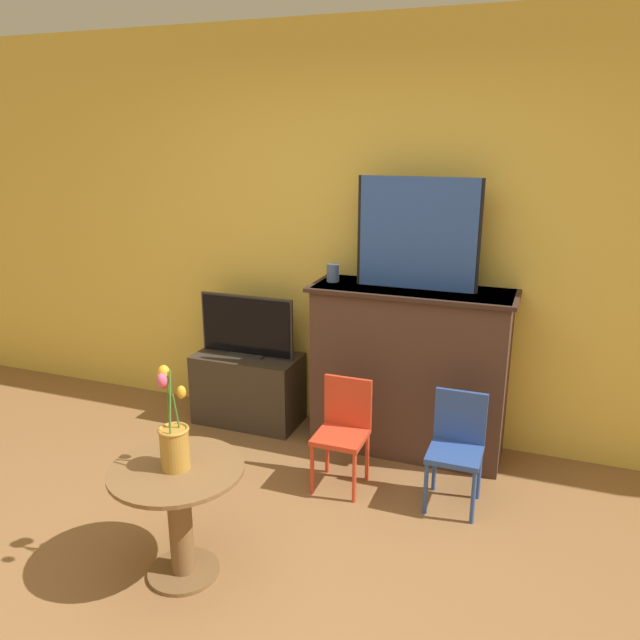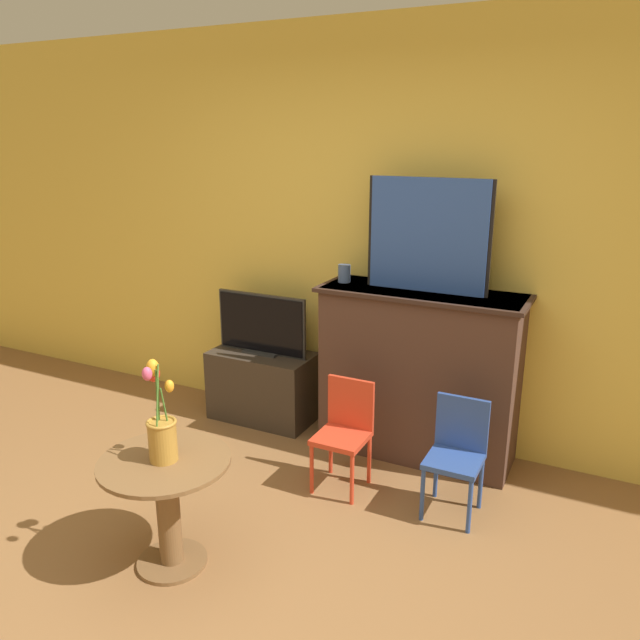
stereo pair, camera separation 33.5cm
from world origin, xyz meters
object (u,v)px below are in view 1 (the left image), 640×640
chair_blue (457,443)px  painting (418,234)px  chair_red (343,426)px  vase_tulips (173,435)px  tv_monitor (247,327)px

chair_blue → painting: bearing=125.7°
chair_red → chair_blue: bearing=2.8°
chair_blue → vase_tulips: 1.57m
painting → chair_blue: 1.24m
chair_red → vase_tulips: size_ratio=1.31×
painting → chair_red: (-0.27, -0.56, -1.06)m
tv_monitor → chair_red: 1.12m
painting → tv_monitor: size_ratio=1.08×
chair_blue → vase_tulips: bearing=-136.1°
painting → chair_blue: (0.38, -0.53, -1.06)m
chair_red → chair_blue: size_ratio=1.00×
vase_tulips → chair_red: bearing=66.2°
tv_monitor → vase_tulips: vase_tulips is taller
tv_monitor → chair_blue: size_ratio=1.08×
painting → chair_red: size_ratio=1.17×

